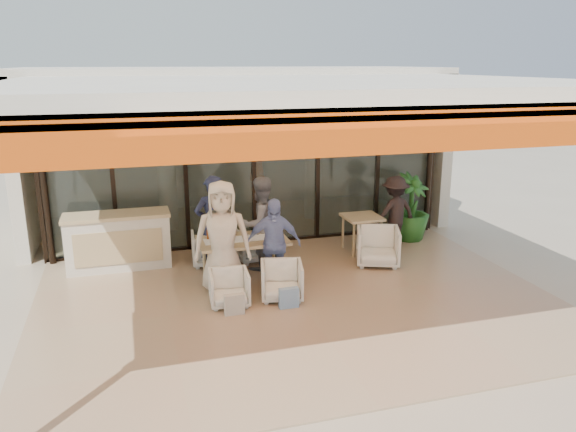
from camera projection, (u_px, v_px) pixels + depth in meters
name	position (u px, v px, depth m)	size (l,w,h in m)	color
ground	(298.00, 301.00, 8.83)	(70.00, 70.00, 0.00)	#C6B293
terrace_floor	(298.00, 301.00, 8.83)	(8.00, 6.00, 0.01)	tan
terrace_structure	(305.00, 91.00, 7.73)	(8.00, 6.00, 3.40)	silver
glass_storefront	(254.00, 168.00, 11.18)	(8.08, 0.10, 3.20)	#9EADA3
interior_block	(231.00, 124.00, 13.16)	(9.05, 3.62, 3.52)	silver
host_counter	(118.00, 241.00, 10.09)	(1.85, 0.65, 1.04)	silver
dining_table	(242.00, 242.00, 9.52)	(1.50, 0.90, 0.93)	#D4B681
chair_far_left	(210.00, 247.00, 10.37)	(0.67, 0.62, 0.69)	white
chair_far_right	(255.00, 242.00, 10.59)	(0.70, 0.66, 0.72)	white
chair_near_left	(229.00, 287.00, 8.62)	(0.59, 0.56, 0.61)	white
chair_near_right	(282.00, 279.00, 8.84)	(0.65, 0.60, 0.66)	white
diner_navy	(213.00, 225.00, 9.76)	(0.65, 0.43, 1.78)	#1A213A
diner_grey	(260.00, 224.00, 10.00)	(0.83, 0.65, 1.71)	slate
diner_cream	(222.00, 238.00, 8.92)	(0.91, 0.59, 1.86)	beige
diner_periwinkle	(273.00, 244.00, 9.19)	(0.90, 0.37, 1.53)	#7785C7
tote_bag_cream	(234.00, 305.00, 8.29)	(0.30, 0.10, 0.34)	silver
tote_bag_blue	(289.00, 299.00, 8.52)	(0.30, 0.10, 0.34)	#99BFD8
side_table	(362.00, 221.00, 10.95)	(0.70, 0.70, 0.74)	#D4B681
side_chair	(378.00, 245.00, 10.32)	(0.76, 0.71, 0.78)	white
standing_woman	(394.00, 212.00, 11.19)	(0.96, 0.55, 1.48)	black
potted_palm	(410.00, 207.00, 11.69)	(0.80, 0.80, 1.42)	#1E5919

